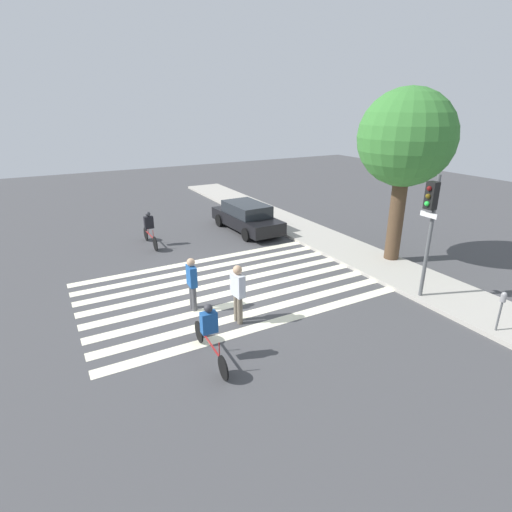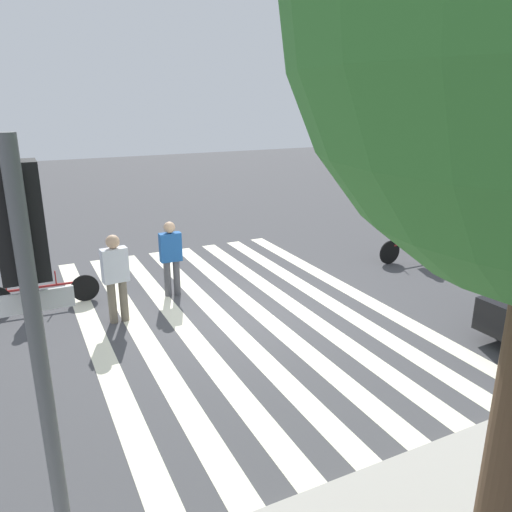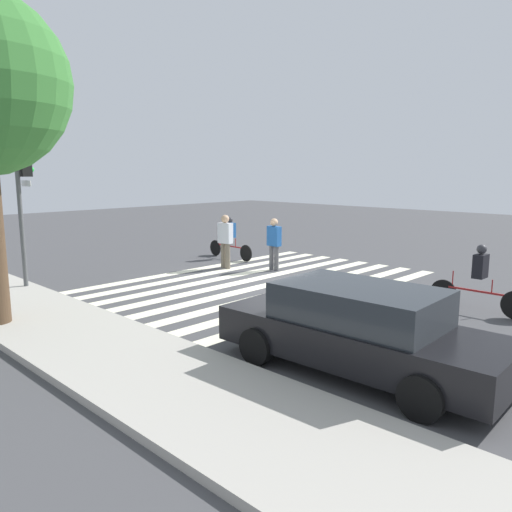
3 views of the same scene
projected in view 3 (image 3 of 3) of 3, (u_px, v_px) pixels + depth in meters
name	position (u px, v px, depth m)	size (l,w,h in m)	color
ground_plane	(261.00, 282.00, 14.85)	(60.00, 60.00, 0.00)	#444447
sidewalk_curb	(55.00, 326.00, 10.40)	(36.00, 2.50, 0.14)	#ADA89E
crosswalk_stripes	(261.00, 282.00, 14.85)	(6.18, 10.00, 0.01)	#F2EDCC
traffic_light	(23.00, 184.00, 13.38)	(0.60, 0.50, 4.16)	#515456
pedestrian_adult_blue_shirt	(274.00, 241.00, 16.46)	(0.49, 0.26, 1.73)	#4C4C51
pedestrian_child_with_backpack	(225.00, 238.00, 16.77)	(0.53, 0.28, 1.82)	#6B6051
cyclist_near_curb	(230.00, 236.00, 18.75)	(2.38, 0.41, 1.57)	black
cyclist_mid_street	(480.00, 276.00, 11.51)	(2.31, 0.40, 1.61)	black
car_parked_far_curb	(358.00, 329.00, 8.06)	(4.77, 2.02, 1.45)	black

